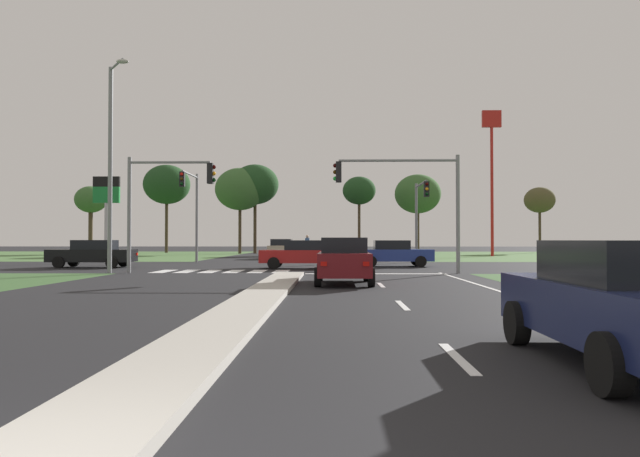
{
  "coord_description": "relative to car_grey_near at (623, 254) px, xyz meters",
  "views": [
    {
      "loc": [
        1.88,
        -3.04,
        1.54
      ],
      "look_at": [
        1.1,
        30.74,
        2.21
      ],
      "focal_mm": 32.28,
      "sensor_mm": 36.0,
      "label": 1
    }
  ],
  "objects": [
    {
      "name": "street_lamp_second",
      "position": [
        -26.05,
        -5.63,
        4.54
      ],
      "size": [
        1.48,
        1.74,
        9.55
      ],
      "color": "gray",
      "rests_on": "ground"
    },
    {
      "name": "lane_dash_second",
      "position": [
        -14.22,
        -18.2,
        -0.76
      ],
      "size": [
        0.14,
        2.0,
        0.01
      ],
      "primitive_type": "cube",
      "color": "silver",
      "rests_on": "ground"
    },
    {
      "name": "traffic_signal_far_left",
      "position": [
        -25.32,
        6.47,
        3.39
      ],
      "size": [
        0.32,
        4.24,
        6.12
      ],
      "color": "gray",
      "rests_on": "ground"
    },
    {
      "name": "crosswalk_bar_sixth",
      "position": [
        -18.37,
        -3.9,
        -0.76
      ],
      "size": [
        0.7,
        2.8,
        0.01
      ],
      "primitive_type": "cube",
      "color": "silver",
      "rests_on": "ground"
    },
    {
      "name": "treeline_fourth",
      "position": [
        -24.68,
        32.97,
        7.02
      ],
      "size": [
        5.31,
        5.31,
        10.07
      ],
      "color": "#423323",
      "rests_on": "ground"
    },
    {
      "name": "treeline_fifth",
      "position": [
        -5.95,
        35.59,
        6.13
      ],
      "size": [
        5.38,
        5.38,
        9.2
      ],
      "color": "#423323",
      "rests_on": "ground"
    },
    {
      "name": "grass_verge_far_right",
      "position": [
        7.78,
        25.8,
        -0.77
      ],
      "size": [
        35.0,
        35.0,
        0.01
      ],
      "primitive_type": "cube",
      "color": "#476B38",
      "rests_on": "ground"
    },
    {
      "name": "median_island_far",
      "position": [
        -17.72,
        26.3,
        -0.7
      ],
      "size": [
        1.2,
        36.0,
        0.14
      ],
      "primitive_type": "cube",
      "color": "#ADA89E",
      "rests_on": "ground"
    },
    {
      "name": "car_blue_eighth",
      "position": [
        -12.34,
        1.62,
        0.0
      ],
      "size": [
        4.4,
        2.02,
        1.51
      ],
      "rotation": [
        0.0,
        0.0,
        -1.57
      ],
      "color": "navy",
      "rests_on": "ground"
    },
    {
      "name": "treeline_second",
      "position": [
        -35.83,
        36.62,
        7.39
      ],
      "size": [
        5.54,
        5.54,
        10.55
      ],
      "color": "#423323",
      "rests_on": "ground"
    },
    {
      "name": "fuel_price_totem",
      "position": [
        -31.28,
        6.96,
        3.51
      ],
      "size": [
        1.8,
        0.24,
        5.85
      ],
      "color": "silver",
      "rests_on": "ground"
    },
    {
      "name": "traffic_signal_far_right",
      "position": [
        -10.12,
        6.18,
        2.98
      ],
      "size": [
        0.32,
        4.71,
        5.42
      ],
      "color": "gray",
      "rests_on": "ground"
    },
    {
      "name": "crosswalk_bar_second",
      "position": [
        -22.97,
        -3.9,
        -0.76
      ],
      "size": [
        0.7,
        2.8,
        0.01
      ],
      "primitive_type": "cube",
      "color": "silver",
      "rests_on": "ground"
    },
    {
      "name": "treeline_sixth",
      "position": [
        -12.93,
        32.59,
        6.24
      ],
      "size": [
        3.7,
        3.7,
        8.64
      ],
      "color": "#423323",
      "rests_on": "ground"
    },
    {
      "name": "treeline_near",
      "position": [
        -43.08,
        32.06,
        5.21
      ],
      "size": [
        3.51,
        3.51,
        7.57
      ],
      "color": "#423323",
      "rests_on": "ground"
    },
    {
      "name": "ground_plane",
      "position": [
        -17.72,
        1.3,
        -0.77
      ],
      "size": [
        200.0,
        200.0,
        0.0
      ],
      "primitive_type": "plane",
      "color": "black"
    },
    {
      "name": "crosswalk_bar_third",
      "position": [
        -21.82,
        -3.9,
        -0.76
      ],
      "size": [
        0.7,
        2.8,
        0.01
      ],
      "primitive_type": "cube",
      "color": "silver",
      "rests_on": "ground"
    },
    {
      "name": "treeline_third",
      "position": [
        -26.3,
        32.38,
        6.45
      ],
      "size": [
        5.58,
        5.58,
        9.61
      ],
      "color": "#423323",
      "rests_on": "ground"
    },
    {
      "name": "grass_verge_far_left",
      "position": [
        -43.22,
        25.8,
        -0.77
      ],
      "size": [
        35.0,
        35.0,
        0.01
      ],
      "primitive_type": "cube",
      "color": "#476B38",
      "rests_on": "ground"
    },
    {
      "name": "stop_bar_near",
      "position": [
        -13.92,
        -5.7,
        -0.76
      ],
      "size": [
        6.4,
        0.5,
        0.01
      ],
      "primitive_type": "cube",
      "color": "silver",
      "rests_on": "ground"
    },
    {
      "name": "lane_dash_near",
      "position": [
        -14.22,
        -24.2,
        -0.76
      ],
      "size": [
        0.14,
        2.0,
        0.01
      ],
      "primitive_type": "cube",
      "color": "silver",
      "rests_on": "ground"
    },
    {
      "name": "traffic_signal_near_left",
      "position": [
        -23.82,
        -5.3,
        2.92
      ],
      "size": [
        4.13,
        0.32,
        5.39
      ],
      "color": "gray",
      "rests_on": "ground"
    },
    {
      "name": "fastfood_pole_sign",
      "position": [
        -0.81,
        22.89,
        9.12
      ],
      "size": [
        1.8,
        0.4,
        13.82
      ],
      "color": "red",
      "rests_on": "ground"
    },
    {
      "name": "crosswalk_bar_fifth",
      "position": [
        -19.52,
        -3.9,
        -0.76
      ],
      "size": [
        0.7,
        2.8,
        0.01
      ],
      "primitive_type": "cube",
      "color": "silver",
      "rests_on": "ground"
    },
    {
      "name": "median_island_near",
      "position": [
        -17.72,
        -17.7,
        -0.7
      ],
      "size": [
        1.2,
        22.0,
        0.14
      ],
      "primitive_type": "cube",
      "color": "#ADA89E",
      "rests_on": "ground"
    },
    {
      "name": "treeline_seventh",
      "position": [
        8.79,
        37.27,
        5.49
      ],
      "size": [
        3.6,
        3.6,
        7.83
      ],
      "color": "#423323",
      "rests_on": "ground"
    },
    {
      "name": "pedestrian_at_median",
      "position": [
        -17.86,
        13.06,
        0.45
      ],
      "size": [
        0.34,
        0.34,
        1.78
      ],
      "rotation": [
        0.0,
        0.0,
        0.44
      ],
      "color": "#9E8966",
      "rests_on": "median_island_far"
    },
    {
      "name": "crosswalk_bar_near",
      "position": [
        -24.12,
        -3.9,
        -0.76
      ],
      "size": [
        0.7,
        2.8,
        0.01
      ],
      "primitive_type": "cube",
      "color": "silver",
      "rests_on": "ground"
    },
    {
      "name": "car_red_third",
      "position": [
        -17.51,
        -0.95,
        0.01
      ],
      "size": [
        4.43,
        1.99,
        1.52
      ],
      "rotation": [
        0.0,
        0.0,
        1.57
      ],
      "color": "#A31919",
      "rests_on": "ground"
    },
    {
      "name": "car_black_sixth",
      "position": [
        -29.24,
        -0.03,
        0.01
      ],
      "size": [
        4.58,
        2.02,
        1.53
      ],
      "rotation": [
        0.0,
        0.0,
        1.57
      ],
      "color": "black",
      "rests_on": "ground"
    },
    {
      "name": "car_silver_seventh",
      "position": [
        -19.89,
        33.92,
        -0.01
      ],
      "size": [
        2.03,
        4.34,
        1.47
      ],
      "rotation": [
        0.0,
        0.0,
        3.14
      ],
      "color": "#B7B7BC",
      "rests_on": "ground"
    },
    {
      "name": "crosswalk_bar_fourth",
      "position": [
        -20.67,
        -3.9,
        -0.76
      ],
      "size": [
        0.7,
        2.8,
        0.01
      ],
      "primitive_type": "cube",
      "color": "silver",
      "rests_on": "ground"
    },
    {
      "name": "car_maroon_fifth",
      "position": [
        -15.47,
        -11.63,
        0.05
      ],
      "size": [
        1.97,
        4.22,
        1.62
      ],
      "color": "maroon",
      "rests_on": "ground"
    },
    {
      "name": "traffic_signal_near_right",
      "position": [
        -12.3,
        -5.3,
        3.06
      ],
      "size": [
        5.82,
        0.32,
        5.44
      ],
      "color": "gray",
      "rests_on": "ground"
    },
    {
      "name": "car_beige_fourth",
      "position": [
        -20.07,
        15.19,
        0.05
      ],
      "size": [
        2.09,
        4.4,
        1.6
      ],
      "rotation": [
        0.0,
        0.0,
        3.14
      ],
      "color": "#BCAD8E",
      "rests_on": "ground"
    },
    {
      "name": "car_grey_near",
      "position": [
        0.0,
        0.0,
        0.0
      ],
      "size": [
        4.5,
        1.99,
        1.5
      ],
      "rotation": [
        0.0,
        0.0,
        1.57
      ],
      "color": "slate",
      "rests_on": "ground"
    },
    {
      "name": "lane_dash_third",
      "position": [
        -14.22,
        -12.2,
        -0.76
      ],
      "size": [
        0.14,
        2.0,
        0.01
      ],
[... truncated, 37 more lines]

